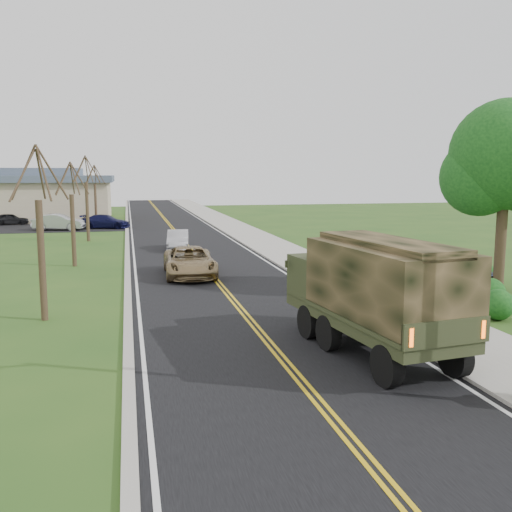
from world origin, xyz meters
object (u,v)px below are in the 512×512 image
object	(u,v)px
sedan_silver	(178,240)
pickup_navy	(443,274)
military_truck	(374,288)
suv_champagne	(190,262)

from	to	relation	value
sedan_silver	pickup_navy	xyz separation A→B (m)	(10.13, -16.16, 0.09)
military_truck	pickup_navy	xyz separation A→B (m)	(6.71, 7.61, -1.18)
suv_champagne	sedan_silver	xyz separation A→B (m)	(0.30, 10.17, -0.08)
pickup_navy	military_truck	bearing A→B (deg)	142.62
suv_champagne	sedan_silver	distance (m)	10.18
sedan_silver	suv_champagne	bearing A→B (deg)	-85.64
suv_champagne	pickup_navy	size ratio (longest dim) A/B	1.02
military_truck	pickup_navy	distance (m)	10.22
suv_champagne	sedan_silver	bearing A→B (deg)	89.95
sedan_silver	pickup_navy	distance (m)	19.07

